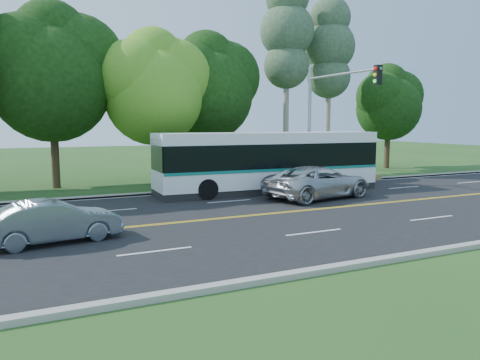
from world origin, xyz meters
name	(u,v)px	position (x,y,z in m)	size (l,w,h in m)	color
ground	(275,214)	(0.00, 0.00, 0.00)	(120.00, 120.00, 0.00)	#224C19
road	(275,213)	(0.00, 0.00, 0.01)	(60.00, 14.00, 0.02)	black
curb_north	(210,190)	(0.00, 7.15, 0.07)	(60.00, 0.30, 0.15)	#A09B91
curb_south	(406,256)	(0.00, -7.15, 0.07)	(60.00, 0.30, 0.15)	#A09B91
grass_verge	(198,186)	(0.00, 9.00, 0.05)	(60.00, 4.00, 0.10)	#224C19
lane_markings	(273,213)	(-0.09, 0.00, 0.02)	(57.60, 13.82, 0.00)	gold
tree_row	(94,70)	(-5.15, 12.13, 6.73)	(44.70, 9.10, 13.84)	black
bougainvillea_hedge	(310,170)	(7.18, 8.15, 0.72)	(9.50, 2.25, 1.50)	#A30D4A
traffic_signal	(329,105)	(6.49, 5.40, 4.67)	(0.42, 6.10, 7.00)	gray
transit_bus	(268,163)	(2.65, 5.39, 1.59)	(12.24, 3.12, 3.18)	white
sedan	(54,222)	(-8.54, -1.17, 0.68)	(1.40, 4.02, 1.32)	slate
suv	(318,182)	(3.86, 2.51, 0.81)	(2.62, 5.69, 1.58)	silver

